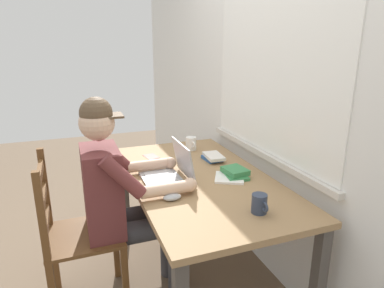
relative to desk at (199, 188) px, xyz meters
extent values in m
plane|color=brown|center=(0.00, 0.00, -0.64)|extent=(8.00, 8.00, 0.00)
cube|color=silver|center=(0.00, 0.50, 0.66)|extent=(6.00, 0.04, 2.60)
cube|color=white|center=(0.00, 0.48, 0.74)|extent=(1.36, 0.01, 1.09)
cube|color=beige|center=(0.00, 0.47, 0.18)|extent=(1.42, 0.06, 0.04)
cube|color=#9E7A51|center=(0.00, 0.00, 0.06)|extent=(1.54, 0.84, 0.03)
cube|color=#4C4742|center=(-0.72, -0.37, -0.30)|extent=(0.06, 0.06, 0.69)
cube|color=#4C4742|center=(-0.72, 0.37, -0.30)|extent=(0.06, 0.06, 0.69)
cube|color=#4C4742|center=(0.72, 0.37, -0.30)|extent=(0.06, 0.06, 0.69)
cube|color=brown|center=(0.02, -0.60, 0.09)|extent=(0.34, 0.20, 0.50)
sphere|color=#DBB293|center=(0.02, -0.60, 0.48)|extent=(0.19, 0.19, 0.19)
sphere|color=brown|center=(0.02, -0.60, 0.54)|extent=(0.17, 0.17, 0.17)
cube|color=brown|center=(0.02, -0.51, 0.52)|extent=(0.13, 0.10, 0.01)
cylinder|color=#38383D|center=(-0.07, -0.40, -0.16)|extent=(0.13, 0.40, 0.13)
cylinder|color=#38383D|center=(0.11, -0.40, -0.16)|extent=(0.13, 0.40, 0.13)
cylinder|color=#38383D|center=(-0.07, -0.20, -0.40)|extent=(0.10, 0.10, 0.48)
cylinder|color=#38383D|center=(0.11, -0.20, -0.40)|extent=(0.10, 0.10, 0.48)
cylinder|color=brown|center=(-0.18, -0.51, 0.24)|extent=(0.10, 0.25, 0.26)
cylinder|color=#DBB293|center=(-0.18, -0.28, 0.13)|extent=(0.07, 0.28, 0.07)
sphere|color=#DBB293|center=(-0.17, -0.14, 0.13)|extent=(0.08, 0.08, 0.08)
cylinder|color=brown|center=(0.22, -0.51, 0.24)|extent=(0.10, 0.25, 0.26)
cylinder|color=#DBB293|center=(0.22, -0.28, 0.13)|extent=(0.07, 0.28, 0.07)
sphere|color=#DBB293|center=(0.21, -0.14, 0.13)|extent=(0.08, 0.08, 0.08)
cube|color=brown|center=(0.02, -0.72, -0.17)|extent=(0.42, 0.42, 0.02)
cube|color=brown|center=(0.21, -0.53, -0.41)|extent=(0.04, 0.04, 0.46)
cube|color=brown|center=(-0.17, -0.53, -0.41)|extent=(0.04, 0.04, 0.46)
cube|color=brown|center=(-0.17, -0.91, -0.41)|extent=(0.04, 0.04, 0.46)
cube|color=brown|center=(0.21, -0.91, 0.08)|extent=(0.04, 0.04, 0.48)
cube|color=brown|center=(-0.17, -0.91, 0.08)|extent=(0.04, 0.04, 0.48)
cube|color=brown|center=(0.02, -0.91, -0.04)|extent=(0.36, 0.02, 0.04)
cube|color=brown|center=(0.02, -0.91, 0.10)|extent=(0.36, 0.02, 0.04)
cube|color=brown|center=(0.02, -0.91, 0.24)|extent=(0.36, 0.02, 0.04)
cube|color=#ADAFB2|center=(0.00, -0.24, 0.09)|extent=(0.33, 0.23, 0.02)
cube|color=silver|center=(0.00, -0.24, 0.10)|extent=(0.29, 0.17, 0.00)
cube|color=#ADAFB2|center=(0.00, -0.10, 0.21)|extent=(0.33, 0.05, 0.22)
cube|color=#99A8B2|center=(0.00, -0.10, 0.21)|extent=(0.29, 0.04, 0.19)
ellipsoid|color=#ADAFB2|center=(0.27, -0.26, 0.10)|extent=(0.06, 0.10, 0.03)
cylinder|color=white|center=(-0.53, 0.14, 0.13)|extent=(0.08, 0.08, 0.10)
torus|color=white|center=(-0.48, 0.14, 0.14)|extent=(0.05, 0.01, 0.05)
cylinder|color=#2D384C|center=(0.55, 0.10, 0.13)|extent=(0.08, 0.08, 0.10)
torus|color=#2D384C|center=(0.60, 0.10, 0.14)|extent=(0.05, 0.01, 0.05)
cube|color=#38844C|center=(0.08, 0.21, 0.09)|extent=(0.21, 0.15, 0.02)
cube|color=#38844C|center=(0.08, 0.21, 0.12)|extent=(0.17, 0.14, 0.03)
cube|color=#2D5B9E|center=(-0.25, 0.20, 0.09)|extent=(0.15, 0.12, 0.02)
cube|color=white|center=(-0.23, 0.21, 0.12)|extent=(0.20, 0.12, 0.02)
cube|color=white|center=(0.11, 0.16, 0.09)|extent=(0.24, 0.24, 0.01)
cube|color=#C63D33|center=(-0.48, -0.19, 0.08)|extent=(0.14, 0.11, 0.00)
camera|label=1|loc=(1.84, -0.74, 0.89)|focal=31.42mm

